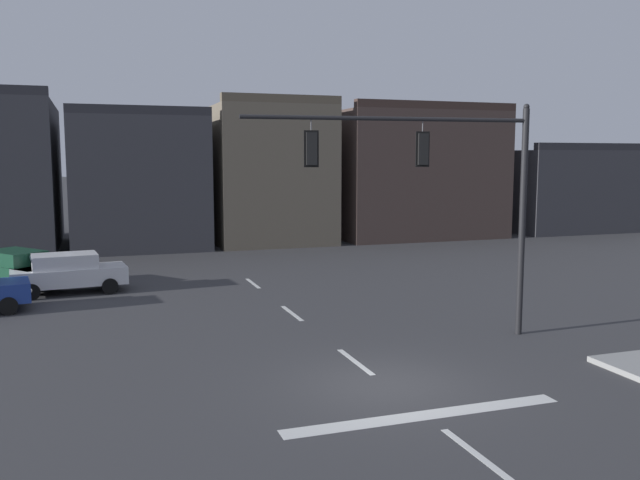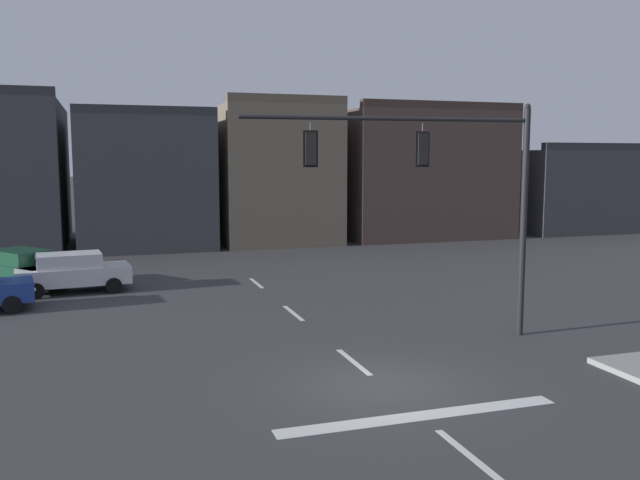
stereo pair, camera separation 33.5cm
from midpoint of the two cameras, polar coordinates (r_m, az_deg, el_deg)
ground_plane at (r=16.56m, az=5.99°, el=-12.23°), size 400.00×400.00×0.00m
stop_bar_paint at (r=14.87m, az=9.22°, el=-14.55°), size 6.40×0.50×0.01m
lane_centreline at (r=18.31m, az=3.42°, el=-10.30°), size 0.16×26.40×0.01m
signal_mast_near_side at (r=20.10m, az=11.19°, el=5.22°), size 8.67×0.96×7.06m
car_lot_nearside at (r=30.83m, az=-23.74°, el=-2.17°), size 4.07×4.60×1.61m
car_lot_farside at (r=29.00m, az=-20.01°, el=-2.54°), size 4.59×2.27×1.61m
building_row at (r=45.61m, az=-5.34°, el=5.24°), size 54.06×12.98×9.23m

